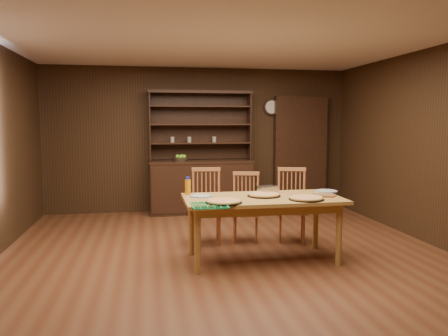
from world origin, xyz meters
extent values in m
plane|color=brown|center=(0.00, 0.00, 0.00)|extent=(6.00, 6.00, 0.00)
plane|color=white|center=(0.00, 0.00, 2.60)|extent=(6.00, 6.00, 0.00)
plane|color=#342210|center=(0.00, 3.00, 1.30)|extent=(5.50, 0.00, 5.50)
plane|color=#342210|center=(0.00, -3.00, 1.30)|extent=(5.50, 0.00, 5.50)
plane|color=#342210|center=(2.75, 0.00, 1.30)|extent=(0.00, 6.00, 6.00)
cube|color=#331D11|center=(0.00, 2.74, 0.45)|extent=(1.80, 0.50, 0.90)
cube|color=#331D11|center=(0.00, 2.74, 0.92)|extent=(1.84, 0.52, 0.04)
cube|color=#331D11|center=(0.00, 2.97, 1.55)|extent=(1.80, 0.02, 1.20)
cube|color=#331D11|center=(-0.89, 2.82, 1.55)|extent=(0.02, 0.32, 1.20)
cube|color=#331D11|center=(0.89, 2.82, 1.55)|extent=(0.02, 0.32, 1.20)
cube|color=#331D11|center=(0.00, 2.82, 2.15)|extent=(1.84, 0.34, 0.05)
cylinder|color=gray|center=(-0.50, 2.82, 1.31)|extent=(0.07, 0.07, 0.10)
cylinder|color=gray|center=(-0.20, 2.82, 1.31)|extent=(0.07, 0.07, 0.10)
cube|color=#331D11|center=(1.90, 2.90, 1.05)|extent=(1.00, 0.18, 2.10)
cylinder|color=#331D11|center=(1.35, 2.96, 1.90)|extent=(0.30, 0.04, 0.30)
cylinder|color=beige|center=(1.35, 2.94, 1.90)|extent=(0.24, 0.01, 0.24)
cube|color=#BA8A40|center=(0.37, -0.08, 0.73)|extent=(1.83, 0.91, 0.04)
cylinder|color=#BA8A40|center=(-0.43, -0.43, 0.35)|extent=(0.07, 0.07, 0.71)
cylinder|color=#BA8A40|center=(-0.43, 0.26, 0.35)|extent=(0.07, 0.07, 0.71)
cylinder|color=#BA8A40|center=(1.18, -0.43, 0.35)|extent=(0.07, 0.07, 0.71)
cylinder|color=#BA8A40|center=(1.18, 0.26, 0.35)|extent=(0.07, 0.07, 0.71)
cube|color=#C77644|center=(-0.17, 0.75, 0.42)|extent=(0.44, 0.42, 0.04)
cylinder|color=#C77644|center=(-0.34, 0.62, 0.20)|extent=(0.04, 0.04, 0.40)
cylinder|color=#C77644|center=(-0.31, 0.91, 0.20)|extent=(0.04, 0.04, 0.40)
cylinder|color=#C77644|center=(-0.03, 0.59, 0.20)|extent=(0.04, 0.04, 0.40)
cylinder|color=#C77644|center=(0.00, 0.89, 0.20)|extent=(0.04, 0.04, 0.40)
cube|color=#C77644|center=(-0.16, 0.92, 0.98)|extent=(0.39, 0.07, 0.05)
cube|color=#C77644|center=(0.36, 0.75, 0.39)|extent=(0.46, 0.45, 0.04)
cylinder|color=#C77644|center=(0.19, 0.65, 0.19)|extent=(0.03, 0.03, 0.37)
cylinder|color=#C77644|center=(0.25, 0.92, 0.19)|extent=(0.03, 0.03, 0.37)
cylinder|color=#C77644|center=(0.47, 0.58, 0.19)|extent=(0.03, 0.03, 0.37)
cylinder|color=#C77644|center=(0.54, 0.85, 0.19)|extent=(0.03, 0.03, 0.37)
cube|color=#C77644|center=(0.40, 0.90, 0.91)|extent=(0.36, 0.12, 0.05)
cube|color=#C77644|center=(0.98, 0.65, 0.42)|extent=(0.50, 0.49, 0.04)
cylinder|color=#C77644|center=(0.79, 0.55, 0.20)|extent=(0.03, 0.03, 0.40)
cylinder|color=#C77644|center=(0.87, 0.83, 0.20)|extent=(0.03, 0.03, 0.40)
cylinder|color=#C77644|center=(1.09, 0.46, 0.20)|extent=(0.03, 0.03, 0.40)
cylinder|color=#C77644|center=(1.17, 0.74, 0.20)|extent=(0.03, 0.03, 0.40)
cube|color=#C77644|center=(1.03, 0.80, 0.97)|extent=(0.38, 0.14, 0.05)
cylinder|color=black|center=(-0.14, -0.37, 0.76)|extent=(0.40, 0.40, 0.01)
cylinder|color=#E4A061|center=(-0.14, -0.37, 0.77)|extent=(0.37, 0.37, 0.02)
torus|color=gold|center=(-0.14, -0.37, 0.77)|extent=(0.38, 0.38, 0.03)
cylinder|color=black|center=(0.82, -0.34, 0.76)|extent=(0.40, 0.40, 0.01)
cylinder|color=#E4A061|center=(0.82, -0.34, 0.77)|extent=(0.37, 0.37, 0.02)
torus|color=gold|center=(0.82, -0.34, 0.77)|extent=(0.37, 0.37, 0.03)
cylinder|color=black|center=(0.40, -0.03, 0.76)|extent=(0.40, 0.40, 0.01)
cylinder|color=#E4A061|center=(0.40, -0.03, 0.77)|extent=(0.36, 0.36, 0.02)
torus|color=gold|center=(0.40, -0.03, 0.77)|extent=(0.36, 0.36, 0.03)
cylinder|color=silver|center=(-0.33, 0.08, 0.76)|extent=(0.26, 0.26, 0.01)
torus|color=#304291|center=(-0.33, 0.08, 0.76)|extent=(0.27, 0.27, 0.01)
cylinder|color=silver|center=(1.27, 0.16, 0.76)|extent=(0.28, 0.28, 0.01)
torus|color=#304291|center=(1.27, 0.16, 0.76)|extent=(0.28, 0.28, 0.01)
cube|color=white|center=(0.52, 0.19, 0.79)|extent=(0.26, 0.23, 0.09)
cylinder|color=orange|center=(-0.47, 0.26, 0.84)|extent=(0.07, 0.07, 0.18)
cylinder|color=#1524AB|center=(-0.47, 0.26, 0.95)|extent=(0.04, 0.04, 0.03)
cube|color=red|center=(1.15, -0.12, 0.76)|extent=(0.19, 0.19, 0.01)
cube|color=red|center=(1.10, -0.14, 0.76)|extent=(0.26, 0.26, 0.02)
cylinder|color=black|center=(-0.37, 2.69, 0.97)|extent=(0.26, 0.26, 0.06)
sphere|color=#81B730|center=(-0.42, 2.69, 1.02)|extent=(0.08, 0.08, 0.08)
sphere|color=#81B730|center=(-0.34, 2.72, 1.02)|extent=(0.08, 0.08, 0.08)
sphere|color=#81B730|center=(-0.37, 2.64, 1.02)|extent=(0.08, 0.08, 0.08)
sphere|color=#81B730|center=(-0.31, 2.67, 1.02)|extent=(0.08, 0.08, 0.08)
camera|label=1|loc=(-0.94, -4.95, 1.62)|focal=35.00mm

